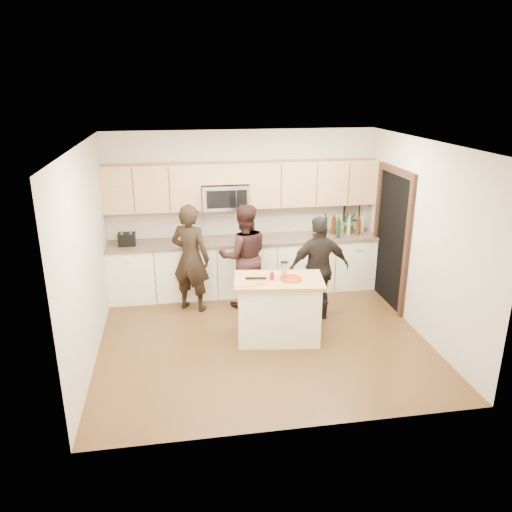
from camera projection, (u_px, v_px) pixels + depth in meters
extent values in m
plane|color=#53341C|center=(262.00, 337.00, 7.06)|extent=(4.50, 4.50, 0.00)
cube|color=#BDB1A2|center=(242.00, 211.00, 8.48)|extent=(4.50, 0.02, 2.70)
cube|color=#BDB1A2|center=(300.00, 311.00, 4.76)|extent=(4.50, 0.02, 2.70)
cube|color=#BDB1A2|center=(87.00, 256.00, 6.27)|extent=(0.02, 4.00, 2.70)
cube|color=#BDB1A2|center=(421.00, 239.00, 6.97)|extent=(0.02, 4.00, 2.70)
cube|color=white|center=(263.00, 143.00, 6.18)|extent=(4.50, 4.00, 0.02)
cube|color=white|center=(245.00, 267.00, 8.49)|extent=(4.50, 0.62, 0.90)
cube|color=#796451|center=(245.00, 240.00, 8.33)|extent=(4.50, 0.66, 0.04)
cube|color=tan|center=(152.00, 188.00, 7.94)|extent=(1.55, 0.33, 0.75)
cube|color=tan|center=(312.00, 183.00, 8.35)|extent=(2.17, 0.33, 0.75)
cube|color=tan|center=(224.00, 173.00, 8.06)|extent=(0.78, 0.33, 0.33)
cube|color=silver|center=(225.00, 197.00, 8.15)|extent=(0.76, 0.40, 0.40)
cube|color=black|center=(221.00, 200.00, 7.95)|extent=(0.47, 0.01, 0.29)
cube|color=black|center=(242.00, 199.00, 8.00)|extent=(0.17, 0.01, 0.29)
cube|color=black|center=(392.00, 240.00, 7.90)|extent=(0.02, 1.05, 2.10)
cube|color=black|center=(407.00, 252.00, 7.36)|extent=(0.06, 0.10, 2.10)
cube|color=black|center=(376.00, 230.00, 8.43)|extent=(0.06, 0.10, 2.10)
cube|color=black|center=(397.00, 171.00, 7.54)|extent=(0.06, 1.25, 0.10)
cube|color=black|center=(352.00, 210.00, 8.79)|extent=(0.30, 0.03, 0.38)
cube|color=tan|center=(352.00, 211.00, 8.78)|extent=(0.24, 0.00, 0.32)
cube|color=white|center=(189.00, 262.00, 7.97)|extent=(0.34, 0.01, 0.48)
cube|color=white|center=(188.00, 243.00, 8.16)|extent=(0.34, 0.60, 0.01)
cube|color=white|center=(278.00, 311.00, 6.90)|extent=(1.18, 0.79, 0.85)
cube|color=tan|center=(279.00, 281.00, 6.75)|extent=(1.29, 0.86, 0.05)
cylinder|color=#9A290E|center=(291.00, 279.00, 6.73)|extent=(0.30, 0.30, 0.02)
cube|color=silver|center=(284.00, 270.00, 6.75)|extent=(0.08, 0.06, 0.20)
cube|color=black|center=(284.00, 262.00, 6.71)|extent=(0.09, 0.07, 0.02)
cylinder|color=maroon|center=(272.00, 276.00, 6.71)|extent=(0.06, 0.06, 0.10)
cube|color=tan|center=(245.00, 284.00, 6.55)|extent=(0.31, 0.20, 0.02)
cube|color=black|center=(256.00, 278.00, 6.70)|extent=(0.28, 0.07, 0.02)
cube|color=silver|center=(259.00, 284.00, 6.54)|extent=(0.20, 0.05, 0.01)
cube|color=black|center=(127.00, 239.00, 7.98)|extent=(0.27, 0.20, 0.20)
cube|color=silver|center=(122.00, 233.00, 7.94)|extent=(0.03, 0.14, 0.00)
cube|color=silver|center=(131.00, 233.00, 7.96)|extent=(0.03, 0.14, 0.00)
cylinder|color=black|center=(325.00, 224.00, 8.54)|extent=(0.07, 0.07, 0.36)
cylinder|color=#3D200B|center=(334.00, 224.00, 8.57)|extent=(0.08, 0.08, 0.34)
cylinder|color=#ADA588|center=(349.00, 225.00, 8.52)|extent=(0.07, 0.07, 0.33)
cylinder|color=black|center=(347.00, 222.00, 8.66)|extent=(0.08, 0.08, 0.35)
cylinder|color=#3D200B|center=(358.00, 226.00, 8.52)|extent=(0.08, 0.08, 0.32)
cylinder|color=#ADA588|center=(362.00, 223.00, 8.66)|extent=(0.07, 0.07, 0.31)
cylinder|color=black|center=(338.00, 228.00, 8.34)|extent=(0.07, 0.07, 0.35)
imported|color=#30762F|center=(350.00, 222.00, 8.57)|extent=(0.27, 0.23, 0.43)
imported|color=black|center=(191.00, 258.00, 7.69)|extent=(0.74, 0.66, 1.70)
imported|color=black|center=(244.00, 256.00, 7.83)|extent=(0.83, 0.65, 1.67)
imported|color=black|center=(319.00, 269.00, 7.40)|extent=(0.96, 0.45, 1.60)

